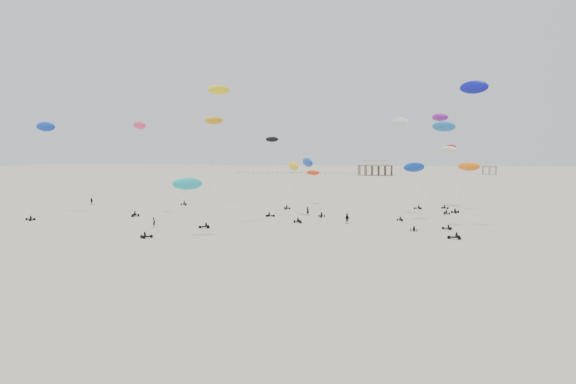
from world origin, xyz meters
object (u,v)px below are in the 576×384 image
(pavilion_small, at_px, (489,169))
(rig_8, at_px, (436,134))
(rig_0, at_px, (138,151))
(spectator_0, at_px, (154,227))
(pavilion_main, at_px, (375,169))
(rig_3, at_px, (294,178))

(pavilion_small, xyz_separation_m, rig_8, (-36.23, -237.39, 14.69))
(rig_0, xyz_separation_m, spectator_0, (12.29, -16.85, -13.88))
(rig_0, height_order, rig_8, rig_8)
(pavilion_main, relative_size, pavilion_small, 2.33)
(pavilion_main, bearing_deg, rig_0, -96.61)
(rig_3, distance_m, rig_8, 42.91)
(rig_3, height_order, spectator_0, rig_3)
(pavilion_small, bearing_deg, rig_0, -109.82)
(spectator_0, bearing_deg, rig_3, -93.43)
(pavilion_main, xyz_separation_m, spectator_0, (-15.74, -258.82, -4.22))
(pavilion_main, xyz_separation_m, rig_0, (-28.04, -241.97, 9.66))
(spectator_0, bearing_deg, rig_0, -11.94)
(spectator_0, bearing_deg, pavilion_small, -64.59)
(pavilion_small, height_order, spectator_0, pavilion_small)
(rig_0, bearing_deg, pavilion_main, -97.84)
(rig_3, xyz_separation_m, rig_8, (28.42, 30.61, 9.83))
(pavilion_small, bearing_deg, rig_8, -98.68)
(rig_0, height_order, rig_3, rig_0)
(pavilion_small, bearing_deg, rig_3, -103.56)
(rig_0, bearing_deg, spectator_0, 124.88)
(pavilion_main, relative_size, rig_3, 1.43)
(spectator_0, bearing_deg, rig_8, -91.97)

